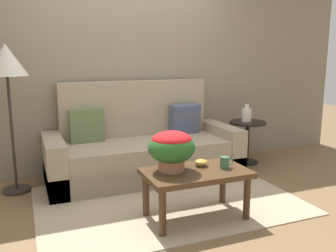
{
  "coord_description": "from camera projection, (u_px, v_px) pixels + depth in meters",
  "views": [
    {
      "loc": [
        -1.27,
        -3.25,
        1.44
      ],
      "look_at": [
        0.07,
        0.06,
        0.73
      ],
      "focal_mm": 38.77,
      "sensor_mm": 36.0,
      "label": 1
    }
  ],
  "objects": [
    {
      "name": "ground_plane",
      "position": [
        164.0,
        198.0,
        3.7
      ],
      "size": [
        14.0,
        14.0,
        0.0
      ],
      "primitive_type": "plane",
      "color": "brown"
    },
    {
      "name": "floor_lamp",
      "position": [
        6.0,
        67.0,
        3.62
      ],
      "size": [
        0.42,
        0.42,
        1.55
      ],
      "color": "#2D2823",
      "rests_on": "ground"
    },
    {
      "name": "wall_back",
      "position": [
        128.0,
        64.0,
        4.55
      ],
      "size": [
        6.4,
        0.12,
        2.64
      ],
      "primitive_type": "cube",
      "color": "gray",
      "rests_on": "ground"
    },
    {
      "name": "side_table",
      "position": [
        247.0,
        134.0,
        4.82
      ],
      "size": [
        0.48,
        0.48,
        0.57
      ],
      "color": "black",
      "rests_on": "ground"
    },
    {
      "name": "snack_bowl",
      "position": [
        201.0,
        162.0,
        3.28
      ],
      "size": [
        0.12,
        0.12,
        0.06
      ],
      "color": "gold",
      "rests_on": "coffee_table"
    },
    {
      "name": "area_rug",
      "position": [
        167.0,
        200.0,
        3.63
      ],
      "size": [
        2.51,
        1.73,
        0.01
      ],
      "primitive_type": "cube",
      "color": "tan",
      "rests_on": "ground"
    },
    {
      "name": "potted_plant",
      "position": [
        171.0,
        147.0,
        3.12
      ],
      "size": [
        0.41,
        0.41,
        0.35
      ],
      "color": "#A36B4C",
      "rests_on": "coffee_table"
    },
    {
      "name": "couch",
      "position": [
        143.0,
        149.0,
        4.32
      ],
      "size": [
        2.24,
        0.9,
        1.12
      ],
      "color": "gray",
      "rests_on": "ground"
    },
    {
      "name": "coffee_table",
      "position": [
        196.0,
        178.0,
        3.18
      ],
      "size": [
        0.91,
        0.53,
        0.44
      ],
      "color": "#442D1B",
      "rests_on": "ground"
    },
    {
      "name": "table_vase",
      "position": [
        247.0,
        114.0,
        4.77
      ],
      "size": [
        0.13,
        0.13,
        0.23
      ],
      "color": "silver",
      "rests_on": "side_table"
    },
    {
      "name": "coffee_mug",
      "position": [
        225.0,
        162.0,
        3.22
      ],
      "size": [
        0.13,
        0.08,
        0.1
      ],
      "color": "#3D664C",
      "rests_on": "coffee_table"
    }
  ]
}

